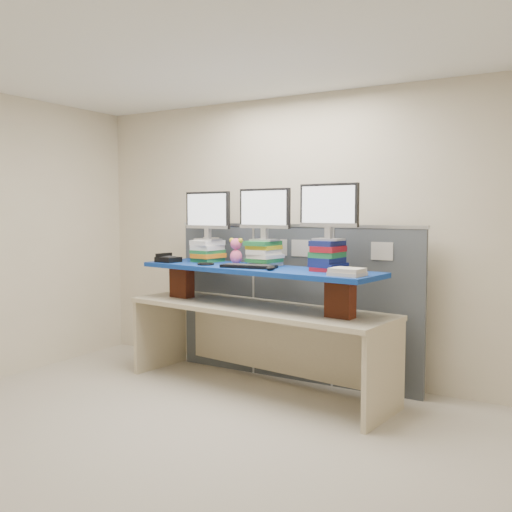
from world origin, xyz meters
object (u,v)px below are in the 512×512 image
Objects in this scene: monitor_left at (208,213)px; monitor_center at (264,211)px; blue_board at (256,269)px; monitor_right at (329,208)px; keyboard at (249,266)px; desk at (256,323)px; desk_phone at (168,259)px.

monitor_center is at bearing 0.00° from monitor_left.
monitor_left is (-0.68, 0.20, 0.51)m from blue_board.
monitor_right is 0.89m from keyboard.
monitor_right is (0.70, 0.04, 1.05)m from desk.
desk_phone is (-1.01, -0.03, 0.05)m from blue_board.
monitor_center is (0.02, 0.12, 0.53)m from blue_board.
monitor_right is 2.47× the size of desk_phone.
monitor_right is at bearing 4.60° from keyboard.
monitor_center is 0.54m from keyboard.
monitor_left is at bearing 170.39° from desk.
keyboard is (-0.01, -0.11, 0.53)m from desk.
blue_board is at bearing -173.14° from desk.
desk is 11.84× the size of desk_phone.
desk is 5.14× the size of keyboard.
monitor_right reaches higher than desk.
desk is 1.13× the size of blue_board.
monitor_left is 1.07× the size of keyboard.
blue_board is 4.27× the size of monitor_left.
desk is at bearing -9.61° from monitor_left.
desk_phone reaches higher than desk.
monitor_left is at bearing 180.00° from monitor_right.
monitor_center is at bearing 180.00° from monitor_right.
keyboard is at bearing -161.20° from monitor_right.
desk_phone is at bearing -137.82° from monitor_left.
monitor_center is at bearing 86.67° from blue_board.
monitor_left is at bearing 147.56° from keyboard.
desk is 1.23m from monitor_left.
desk is 1.26m from monitor_right.
blue_board is 10.52× the size of desk_phone.
desk is 4.80× the size of monitor_center.
keyboard is (-0.71, -0.15, -0.52)m from monitor_right.
monitor_left reaches higher than desk_phone.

